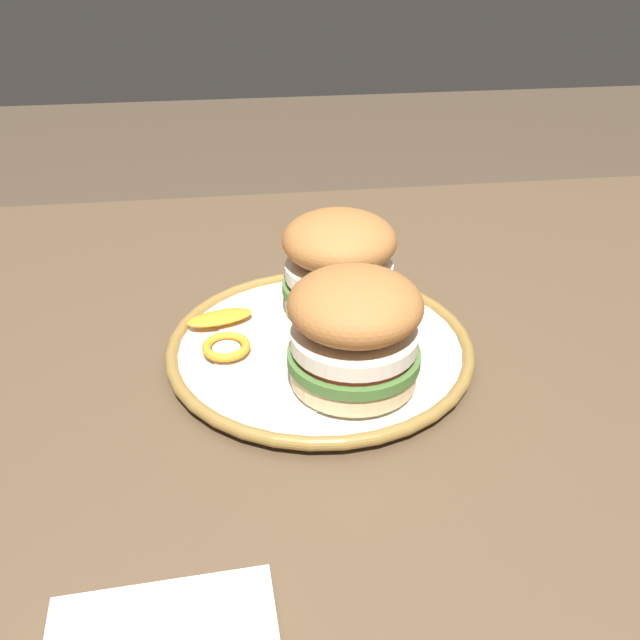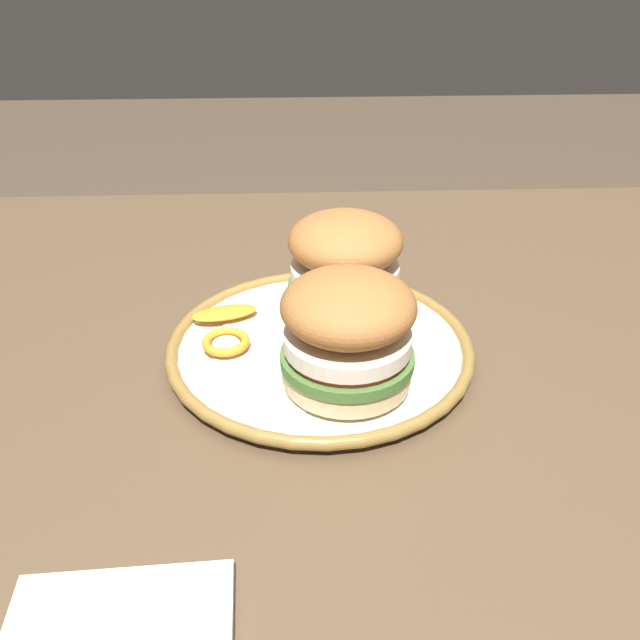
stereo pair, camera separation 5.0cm
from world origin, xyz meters
The scene contains 6 objects.
dining_table centered at (0.00, 0.00, 0.62)m, with size 1.34×0.93×0.70m.
dinner_plate centered at (-0.05, 0.03, 0.71)m, with size 0.29×0.29×0.02m.
sandwich_half_left centered at (-0.03, 0.09, 0.77)m, with size 0.12×0.12×0.10m.
sandwich_half_right centered at (-0.03, -0.03, 0.77)m, with size 0.12×0.12×0.10m.
orange_peel_curled centered at (-0.14, 0.02, 0.73)m, with size 0.05×0.05×0.01m.
orange_peel_strip_long centered at (-0.15, 0.08, 0.73)m, with size 0.07×0.04×0.01m.
Camera 1 is at (-0.13, -0.51, 1.08)m, focal length 38.60 mm.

